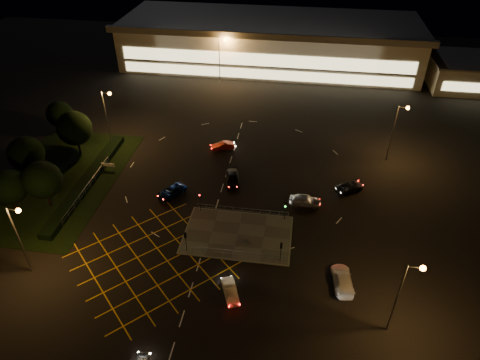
# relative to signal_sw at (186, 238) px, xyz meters

# --- Properties ---
(ground) EXTENTS (180.00, 180.00, 0.00)m
(ground) POSITION_rel_signal_sw_xyz_m (4.00, 5.99, -2.37)
(ground) COLOR black
(ground) RESTS_ON ground
(pedestrian_island) EXTENTS (14.00, 9.00, 0.12)m
(pedestrian_island) POSITION_rel_signal_sw_xyz_m (6.00, 3.99, -2.31)
(pedestrian_island) COLOR #4C4944
(pedestrian_island) RESTS_ON ground
(grass_verge) EXTENTS (18.00, 30.00, 0.08)m
(grass_verge) POSITION_rel_signal_sw_xyz_m (-24.00, 11.99, -2.33)
(grass_verge) COLOR black
(grass_verge) RESTS_ON ground
(hedge) EXTENTS (2.00, 26.00, 1.00)m
(hedge) POSITION_rel_signal_sw_xyz_m (-19.00, 11.99, -1.87)
(hedge) COLOR black
(hedge) RESTS_ON ground
(supermarket) EXTENTS (72.00, 26.50, 10.50)m
(supermarket) POSITION_rel_signal_sw_xyz_m (4.00, 67.95, 2.95)
(supermarket) COLOR beige
(supermarket) RESTS_ON ground
(retail_unit_a) EXTENTS (18.80, 14.80, 6.35)m
(retail_unit_a) POSITION_rel_signal_sw_xyz_m (50.00, 59.97, 0.85)
(retail_unit_a) COLOR beige
(retail_unit_a) RESTS_ON ground
(streetlight_sw) EXTENTS (1.78, 0.56, 10.03)m
(streetlight_sw) POSITION_rel_signal_sw_xyz_m (-17.56, -6.01, 4.20)
(streetlight_sw) COLOR slate
(streetlight_sw) RESTS_ON ground
(streetlight_se) EXTENTS (1.78, 0.56, 10.03)m
(streetlight_se) POSITION_rel_signal_sw_xyz_m (24.44, -8.01, 4.20)
(streetlight_se) COLOR slate
(streetlight_se) RESTS_ON ground
(streetlight_nw) EXTENTS (1.78, 0.56, 10.03)m
(streetlight_nw) POSITION_rel_signal_sw_xyz_m (-19.56, 23.99, 4.20)
(streetlight_nw) COLOR slate
(streetlight_nw) RESTS_ON ground
(streetlight_ne) EXTENTS (1.78, 0.56, 10.03)m
(streetlight_ne) POSITION_rel_signal_sw_xyz_m (28.44, 25.99, 4.20)
(streetlight_ne) COLOR slate
(streetlight_ne) RESTS_ON ground
(streetlight_far_left) EXTENTS (1.78, 0.56, 10.03)m
(streetlight_far_left) POSITION_rel_signal_sw_xyz_m (-5.56, 53.99, 4.20)
(streetlight_far_left) COLOR slate
(streetlight_far_left) RESTS_ON ground
(streetlight_far_right) EXTENTS (1.78, 0.56, 10.03)m
(streetlight_far_right) POSITION_rel_signal_sw_xyz_m (34.44, 55.99, 4.20)
(streetlight_far_right) COLOR slate
(streetlight_far_right) RESTS_ON ground
(signal_sw) EXTENTS (0.28, 0.30, 3.15)m
(signal_sw) POSITION_rel_signal_sw_xyz_m (0.00, 0.00, 0.00)
(signal_sw) COLOR black
(signal_sw) RESTS_ON pedestrian_island
(signal_se) EXTENTS (0.28, 0.30, 3.15)m
(signal_se) POSITION_rel_signal_sw_xyz_m (12.00, 0.00, 0.00)
(signal_se) COLOR black
(signal_se) RESTS_ON pedestrian_island
(signal_nw) EXTENTS (0.28, 0.30, 3.15)m
(signal_nw) POSITION_rel_signal_sw_xyz_m (0.00, 7.99, 0.00)
(signal_nw) COLOR black
(signal_nw) RESTS_ON pedestrian_island
(signal_ne) EXTENTS (0.28, 0.30, 3.15)m
(signal_ne) POSITION_rel_signal_sw_xyz_m (12.00, 7.99, 0.00)
(signal_ne) COLOR black
(signal_ne) RESTS_ON pedestrian_island
(tree_a) EXTENTS (5.04, 5.04, 6.86)m
(tree_a) POSITION_rel_signal_sw_xyz_m (-26.00, 3.99, 1.97)
(tree_a) COLOR black
(tree_a) RESTS_ON ground
(tree_b) EXTENTS (5.40, 5.40, 7.35)m
(tree_b) POSITION_rel_signal_sw_xyz_m (-28.00, 11.99, 2.28)
(tree_b) COLOR black
(tree_b) RESTS_ON ground
(tree_c) EXTENTS (5.76, 5.76, 7.84)m
(tree_c) POSITION_rel_signal_sw_xyz_m (-24.00, 19.99, 2.59)
(tree_c) COLOR black
(tree_c) RESTS_ON ground
(tree_d) EXTENTS (4.68, 4.68, 6.37)m
(tree_d) POSITION_rel_signal_sw_xyz_m (-30.00, 25.99, 1.65)
(tree_d) COLOR black
(tree_d) RESTS_ON ground
(tree_e) EXTENTS (5.40, 5.40, 7.35)m
(tree_e) POSITION_rel_signal_sw_xyz_m (-22.00, 5.99, 2.28)
(tree_e) COLOR black
(tree_e) RESTS_ON ground
(car_queue_white) EXTENTS (2.78, 4.22, 1.32)m
(car_queue_white) POSITION_rel_signal_sw_xyz_m (6.71, -6.01, -1.71)
(car_queue_white) COLOR white
(car_queue_white) RESTS_ON ground
(car_left_blue) EXTENTS (4.38, 5.09, 1.30)m
(car_left_blue) POSITION_rel_signal_sw_xyz_m (-5.20, 11.12, -1.72)
(car_left_blue) COLOR #0C1E4B
(car_left_blue) RESTS_ON ground
(car_far_dkgrey) EXTENTS (2.91, 5.25, 1.44)m
(car_far_dkgrey) POSITION_rel_signal_sw_xyz_m (3.35, 15.65, -1.65)
(car_far_dkgrey) COLOR black
(car_far_dkgrey) RESTS_ON ground
(car_right_silver) EXTENTS (4.63, 1.87, 1.57)m
(car_right_silver) POSITION_rel_signal_sw_xyz_m (14.70, 11.89, -1.58)
(car_right_silver) COLOR #B8BCC0
(car_right_silver) RESTS_ON ground
(car_circ_red) EXTENTS (4.13, 2.64, 1.28)m
(car_circ_red) POSITION_rel_signal_sw_xyz_m (0.07, 25.18, -1.72)
(car_circ_red) COLOR #971D0B
(car_circ_red) RESTS_ON ground
(car_east_grey) EXTENTS (4.80, 4.21, 1.23)m
(car_east_grey) POSITION_rel_signal_sw_xyz_m (21.36, 16.40, -1.75)
(car_east_grey) COLOR black
(car_east_grey) RESTS_ON ground
(car_approach_white) EXTENTS (2.82, 5.57, 1.55)m
(car_approach_white) POSITION_rel_signal_sw_xyz_m (19.50, -2.44, -1.59)
(car_approach_white) COLOR #BDBDBD
(car_approach_white) RESTS_ON ground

